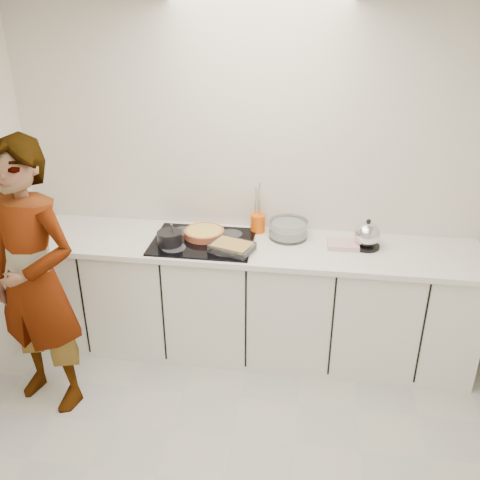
# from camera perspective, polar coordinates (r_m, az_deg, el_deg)

# --- Properties ---
(wall_back) EXTENTS (3.60, 0.00, 2.60)m
(wall_back) POSITION_cam_1_polar(r_m,az_deg,el_deg) (3.96, 1.87, 6.65)
(wall_back) COLOR silver
(wall_back) RESTS_ON ground
(base_cabinets) EXTENTS (3.20, 0.58, 0.87)m
(base_cabinets) POSITION_cam_1_polar(r_m,az_deg,el_deg) (4.05, 1.17, -6.50)
(base_cabinets) COLOR white
(base_cabinets) RESTS_ON floor
(countertop) EXTENTS (3.24, 0.64, 0.04)m
(countertop) POSITION_cam_1_polar(r_m,az_deg,el_deg) (3.82, 1.23, -0.73)
(countertop) COLOR white
(countertop) RESTS_ON base_cabinets
(hob) EXTENTS (0.72, 0.54, 0.01)m
(hob) POSITION_cam_1_polar(r_m,az_deg,el_deg) (3.85, -3.98, -0.16)
(hob) COLOR black
(hob) RESTS_ON countertop
(tart_dish) EXTENTS (0.34, 0.34, 0.05)m
(tart_dish) POSITION_cam_1_polar(r_m,az_deg,el_deg) (3.90, -3.84, 0.78)
(tart_dish) COLOR #AB5034
(tart_dish) RESTS_ON hob
(saucepan) EXTENTS (0.20, 0.20, 0.17)m
(saucepan) POSITION_cam_1_polar(r_m,az_deg,el_deg) (3.79, -7.52, 0.19)
(saucepan) COLOR black
(saucepan) RESTS_ON hob
(baking_dish) EXTENTS (0.33, 0.28, 0.05)m
(baking_dish) POSITION_cam_1_polar(r_m,az_deg,el_deg) (3.68, -0.85, -0.73)
(baking_dish) COLOR silver
(baking_dish) RESTS_ON hob
(mixing_bowl) EXTENTS (0.32, 0.32, 0.13)m
(mixing_bowl) POSITION_cam_1_polar(r_m,az_deg,el_deg) (3.91, 5.17, 1.09)
(mixing_bowl) COLOR silver
(mixing_bowl) RESTS_ON countertop
(tea_towel) EXTENTS (0.22, 0.17, 0.04)m
(tea_towel) POSITION_cam_1_polar(r_m,az_deg,el_deg) (3.84, 10.94, -0.49)
(tea_towel) COLOR white
(tea_towel) RESTS_ON countertop
(kettle) EXTENTS (0.23, 0.23, 0.22)m
(kettle) POSITION_cam_1_polar(r_m,az_deg,el_deg) (3.84, 13.39, 0.47)
(kettle) COLOR black
(kettle) RESTS_ON countertop
(utensil_crock) EXTENTS (0.12, 0.12, 0.14)m
(utensil_crock) POSITION_cam_1_polar(r_m,az_deg,el_deg) (3.99, 1.91, 1.80)
(utensil_crock) COLOR #F35908
(utensil_crock) RESTS_ON countertop
(cook) EXTENTS (0.76, 0.60, 1.83)m
(cook) POSITION_cam_1_polar(r_m,az_deg,el_deg) (3.58, -21.08, -4.10)
(cook) COLOR white
(cook) RESTS_ON floor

